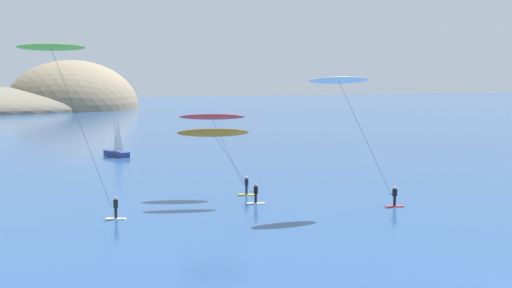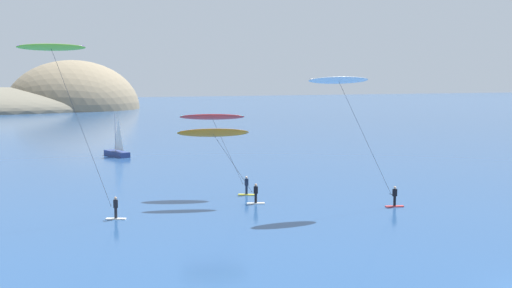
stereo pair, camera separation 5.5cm
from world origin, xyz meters
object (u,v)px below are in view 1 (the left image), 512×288
Objects in this scene: kitesurfer_white at (343,89)px; kitesurfer_red at (214,122)px; kitesurfer_orange at (216,138)px; sailboat_far at (115,151)px; kitesurfer_lime at (57,62)px.

kitesurfer_red is at bearing 124.01° from kitesurfer_white.
kitesurfer_white reaches higher than kitesurfer_orange.
sailboat_far is 32.69m from kitesurfer_red.
kitesurfer_lime reaches higher than sailboat_far.
kitesurfer_white is at bearing -55.99° from kitesurfer_red.
kitesurfer_red is at bearing -84.48° from sailboat_far.
kitesurfer_orange is 11.13m from kitesurfer_white.
kitesurfer_red is (3.09, -31.99, 6.00)m from sailboat_far.
kitesurfer_white is 12.88m from kitesurfer_red.
sailboat_far is 0.55× the size of kitesurfer_white.
kitesurfer_red is 15.65m from kitesurfer_lime.
sailboat_far is at bearing 93.01° from kitesurfer_orange.
sailboat_far is 36.42m from kitesurfer_orange.
kitesurfer_red is (1.20, 4.04, 1.03)m from kitesurfer_orange.
kitesurfer_orange reaches higher than sailboat_far.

